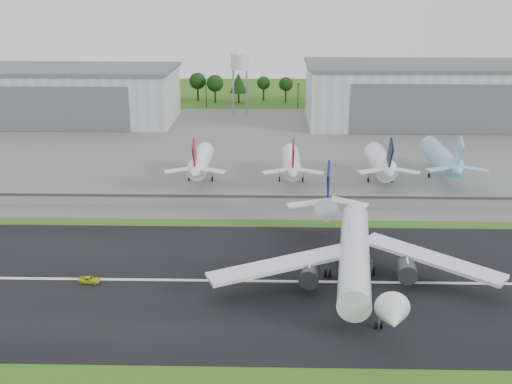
{
  "coord_description": "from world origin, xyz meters",
  "views": [
    {
      "loc": [
        9.56,
        -105.66,
        56.11
      ],
      "look_at": [
        5.92,
        40.0,
        9.0
      ],
      "focal_mm": 45.0,
      "sensor_mm": 36.0,
      "label": 1
    }
  ],
  "objects_px": {
    "ground_vehicle": "(90,280)",
    "parked_jet_red_a": "(200,163)",
    "parked_jet_skyblue": "(443,159)",
    "parked_jet_red_b": "(292,164)",
    "parked_jet_navy": "(382,163)",
    "main_airliner": "(355,261)"
  },
  "relations": [
    {
      "from": "parked_jet_red_b",
      "to": "parked_jet_skyblue",
      "type": "relative_size",
      "value": 0.84
    },
    {
      "from": "main_airliner",
      "to": "ground_vehicle",
      "type": "height_order",
      "value": "main_airliner"
    },
    {
      "from": "ground_vehicle",
      "to": "parked_jet_skyblue",
      "type": "distance_m",
      "value": 114.04
    },
    {
      "from": "parked_jet_skyblue",
      "to": "ground_vehicle",
      "type": "bearing_deg",
      "value": -140.07
    },
    {
      "from": "main_airliner",
      "to": "ground_vehicle",
      "type": "distance_m",
      "value": 52.35
    },
    {
      "from": "parked_jet_red_a",
      "to": "parked_jet_red_b",
      "type": "relative_size",
      "value": 1.0
    },
    {
      "from": "parked_jet_skyblue",
      "to": "main_airliner",
      "type": "bearing_deg",
      "value": -116.03
    },
    {
      "from": "main_airliner",
      "to": "parked_jet_red_a",
      "type": "height_order",
      "value": "main_airliner"
    },
    {
      "from": "parked_jet_red_a",
      "to": "parked_jet_navy",
      "type": "relative_size",
      "value": 1.0
    },
    {
      "from": "parked_jet_red_b",
      "to": "parked_jet_navy",
      "type": "xyz_separation_m",
      "value": [
        26.47,
        0.04,
        0.29
      ]
    },
    {
      "from": "parked_jet_red_b",
      "to": "parked_jet_navy",
      "type": "relative_size",
      "value": 1.0
    },
    {
      "from": "main_airliner",
      "to": "parked_jet_navy",
      "type": "height_order",
      "value": "main_airliner"
    },
    {
      "from": "main_airliner",
      "to": "parked_jet_red_b",
      "type": "distance_m",
      "value": 67.8
    },
    {
      "from": "parked_jet_navy",
      "to": "parked_jet_skyblue",
      "type": "relative_size",
      "value": 0.84
    },
    {
      "from": "main_airliner",
      "to": "parked_jet_skyblue",
      "type": "xyz_separation_m",
      "value": [
        35.17,
        72.03,
        1.48
      ]
    },
    {
      "from": "parked_jet_red_b",
      "to": "parked_jet_skyblue",
      "type": "distance_m",
      "value": 45.96
    },
    {
      "from": "ground_vehicle",
      "to": "parked_jet_red_a",
      "type": "xyz_separation_m",
      "value": [
        14.54,
        68.06,
        5.41
      ]
    },
    {
      "from": "ground_vehicle",
      "to": "parked_jet_navy",
      "type": "relative_size",
      "value": 0.14
    },
    {
      "from": "main_airliner",
      "to": "parked_jet_red_a",
      "type": "relative_size",
      "value": 1.89
    },
    {
      "from": "ground_vehicle",
      "to": "parked_jet_skyblue",
      "type": "bearing_deg",
      "value": -44.01
    },
    {
      "from": "parked_jet_red_a",
      "to": "parked_jet_skyblue",
      "type": "relative_size",
      "value": 0.84
    },
    {
      "from": "parked_jet_red_b",
      "to": "parked_jet_skyblue",
      "type": "xyz_separation_m",
      "value": [
        45.68,
        5.06,
        0.36
      ]
    }
  ]
}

